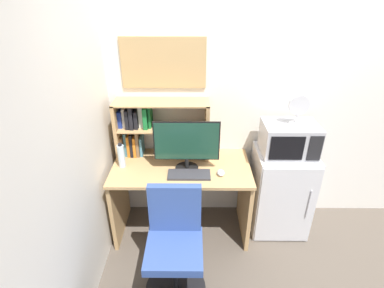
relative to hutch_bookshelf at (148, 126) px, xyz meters
The scene contains 13 objects.
wall_back 1.65m from the hutch_bookshelf, ahead, with size 6.40×0.04×2.60m, color silver.
wall_left 1.55m from the hutch_bookshelf, 104.85° to the right, with size 0.04×4.40×2.60m, color silver.
desk 0.66m from the hutch_bookshelf, 34.19° to the right, with size 1.27×0.67×0.77m.
hutch_bookshelf is the anchor object (origin of this frame).
monitor 0.45m from the hutch_bookshelf, 35.14° to the right, with size 0.58×0.21×0.47m.
keyboard 0.62m from the hutch_bookshelf, 43.49° to the right, with size 0.37×0.16×0.02m, color #333338.
computer_mouse 0.81m from the hutch_bookshelf, 27.64° to the right, with size 0.06×0.09×0.04m, color silver.
water_bottle 0.37m from the hutch_bookshelf, 135.82° to the right, with size 0.06×0.06×0.24m.
mini_fridge 1.45m from the hutch_bookshelf, ahead, with size 0.54×0.50×0.87m.
microwave 1.30m from the hutch_bookshelf, ahead, with size 0.48×0.36×0.29m.
desk_fan 1.35m from the hutch_bookshelf, ahead, with size 0.18×0.11×0.27m.
desk_chair 1.14m from the hutch_bookshelf, 71.93° to the right, with size 0.50×0.50×0.93m.
wall_corkboard 0.59m from the hutch_bookshelf, 34.00° to the left, with size 0.75×0.02×0.45m, color tan.
Camera 1 is at (-0.79, -2.67, 2.25)m, focal length 27.92 mm.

